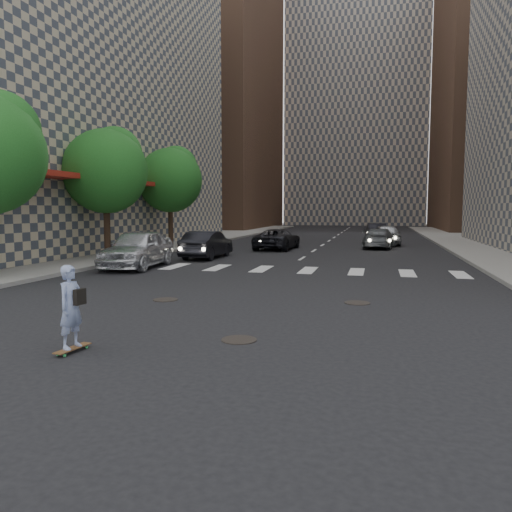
{
  "coord_description": "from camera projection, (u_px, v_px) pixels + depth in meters",
  "views": [
    {
      "loc": [
        3.79,
        -11.73,
        2.56
      ],
      "look_at": [
        0.61,
        1.32,
        1.3
      ],
      "focal_mm": 35.0,
      "sensor_mm": 36.0,
      "label": 1
    }
  ],
  "objects": [
    {
      "name": "ground",
      "position": [
        220.0,
        312.0,
        12.48
      ],
      "size": [
        160.0,
        160.0,
        0.0
      ],
      "primitive_type": "plane",
      "color": "black",
      "rests_on": "ground"
    },
    {
      "name": "silver_sedan",
      "position": [
        138.0,
        249.0,
        21.86
      ],
      "size": [
        2.35,
        5.08,
        1.69
      ],
      "primitive_type": "imported",
      "rotation": [
        0.0,
        0.0,
        0.07
      ],
      "color": "silver",
      "rests_on": "ground"
    },
    {
      "name": "traffic_car_b",
      "position": [
        379.0,
        238.0,
        32.77
      ],
      "size": [
        2.39,
        4.7,
        1.31
      ],
      "primitive_type": "imported",
      "rotation": [
        0.0,
        0.0,
        3.01
      ],
      "color": "#55585C",
      "rests_on": "ground"
    },
    {
      "name": "manhole_c",
      "position": [
        357.0,
        303.0,
        13.63
      ],
      "size": [
        0.7,
        0.7,
        0.02
      ],
      "primitive_type": "cylinder",
      "color": "black",
      "rests_on": "ground"
    },
    {
      "name": "tree_c",
      "position": [
        171.0,
        177.0,
        32.78
      ],
      "size": [
        4.2,
        4.2,
        6.6
      ],
      "color": "#382619",
      "rests_on": "sidewalk_left"
    },
    {
      "name": "manhole_b",
      "position": [
        165.0,
        300.0,
        14.11
      ],
      "size": [
        0.7,
        0.7,
        0.02
      ],
      "primitive_type": "cylinder",
      "color": "black",
      "rests_on": "ground"
    },
    {
      "name": "traffic_car_a",
      "position": [
        207.0,
        245.0,
        26.13
      ],
      "size": [
        1.57,
        4.36,
        1.43
      ],
      "primitive_type": "imported",
      "rotation": [
        0.0,
        0.0,
        3.13
      ],
      "color": "black",
      "rests_on": "ground"
    },
    {
      "name": "traffic_car_d",
      "position": [
        386.0,
        235.0,
        35.68
      ],
      "size": [
        2.3,
        4.61,
        1.51
      ],
      "primitive_type": "imported",
      "rotation": [
        0.0,
        0.0,
        3.26
      ],
      "color": "#A2A4A9",
      "rests_on": "ground"
    },
    {
      "name": "sidewalk_left",
      "position": [
        111.0,
        245.0,
        35.23
      ],
      "size": [
        13.0,
        80.0,
        0.15
      ],
      "primitive_type": "cube",
      "color": "gray",
      "rests_on": "ground"
    },
    {
      "name": "tower_center",
      "position": [
        358.0,
        84.0,
        85.69
      ],
      "size": [
        22.0,
        20.0,
        48.0
      ],
      "primitive_type": "cube",
      "color": "#ADA08E",
      "rests_on": "ground"
    },
    {
      "name": "tree_b",
      "position": [
        108.0,
        168.0,
        25.04
      ],
      "size": [
        4.2,
        4.2,
        6.6
      ],
      "color": "#382619",
      "rests_on": "sidewalk_left"
    },
    {
      "name": "tower_left",
      "position": [
        203.0,
        82.0,
        68.52
      ],
      "size": [
        18.0,
        24.0,
        40.0
      ],
      "primitive_type": "cube",
      "color": "brown",
      "rests_on": "ground"
    },
    {
      "name": "traffic_car_e",
      "position": [
        376.0,
        231.0,
        42.5
      ],
      "size": [
        1.87,
        4.33,
        1.39
      ],
      "primitive_type": "imported",
      "rotation": [
        0.0,
        0.0,
        3.24
      ],
      "color": "black",
      "rests_on": "ground"
    },
    {
      "name": "building_left",
      "position": [
        41.0,
        61.0,
        33.54
      ],
      "size": [
        16.4,
        33.0,
        25.0
      ],
      "color": "tan",
      "rests_on": "ground"
    },
    {
      "name": "skateboarder",
      "position": [
        71.0,
        307.0,
        8.88
      ],
      "size": [
        0.44,
        0.81,
        1.58
      ],
      "rotation": [
        0.0,
        0.0,
        -0.14
      ],
      "color": "brown",
      "rests_on": "ground"
    },
    {
      "name": "manhole_a",
      "position": [
        239.0,
        340.0,
        9.77
      ],
      "size": [
        0.7,
        0.7,
        0.02
      ],
      "primitive_type": "cylinder",
      "color": "black",
      "rests_on": "ground"
    },
    {
      "name": "traffic_car_c",
      "position": [
        277.0,
        239.0,
        31.82
      ],
      "size": [
        2.49,
        4.85,
        1.31
      ],
      "primitive_type": "imported",
      "rotation": [
        0.0,
        0.0,
        3.07
      ],
      "color": "black",
      "rests_on": "ground"
    }
  ]
}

